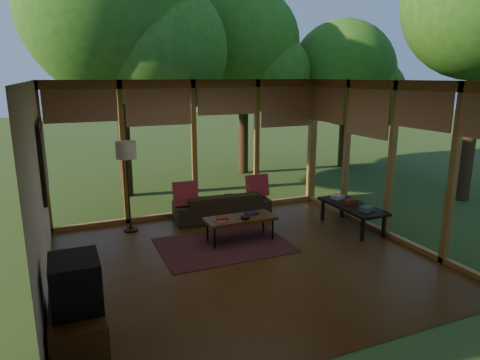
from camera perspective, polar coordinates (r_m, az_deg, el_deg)
name	(u,v)px	position (r m, az deg, el deg)	size (l,w,h in m)	color
floor	(245,260)	(6.70, 0.65, -10.64)	(5.50, 5.50, 0.00)	#573517
ceiling	(245,81)	(6.11, 0.72, 13.12)	(5.50, 5.50, 0.00)	white
wall_left	(39,195)	(5.76, -25.20, -1.81)	(0.04, 5.00, 2.70)	beige
wall_front	(352,230)	(4.20, 14.73, -6.41)	(5.50, 0.04, 2.70)	beige
window_wall_back	(194,149)	(8.57, -6.13, 4.13)	(5.50, 0.12, 2.70)	olive
window_wall_right	(392,161)	(7.78, 19.56, 2.44)	(0.12, 5.00, 2.70)	olive
exterior_lawn	(348,149)	(17.38, 14.26, 4.08)	(40.00, 40.00, 0.00)	#314B1C
tree_nw	(115,6)	(10.33, -16.30, 21.33)	(4.11, 4.11, 6.29)	#3B2715
tree_ne	(242,44)	(12.41, 0.32, 17.67)	(3.15, 3.15, 5.22)	#3B2715
tree_far	(342,73)	(13.61, 13.51, 13.65)	(3.14, 3.14, 4.42)	#3B2715
rug	(224,245)	(7.25, -2.17, -8.67)	(2.13, 1.51, 0.01)	maroon
sofa	(222,205)	(8.48, -2.44, -3.40)	(1.86, 0.73, 0.54)	#312818
pillow_left	(185,194)	(8.11, -7.30, -1.84)	(0.45, 0.15, 0.45)	maroon
pillow_right	(257,186)	(8.63, 2.31, -0.82)	(0.44, 0.15, 0.44)	maroon
ct_book_lower	(222,220)	(7.12, -2.40, -5.35)	(0.22, 0.16, 0.03)	#A8A098
ct_book_upper	(222,218)	(7.11, -2.41, -5.12)	(0.19, 0.15, 0.03)	maroon
ct_book_side	(252,213)	(7.45, 1.56, -4.46)	(0.21, 0.16, 0.03)	black
ct_bowl	(245,217)	(7.21, 0.72, -4.92)	(0.16, 0.16, 0.07)	black
media_cabinet	(79,335)	(4.71, -20.73, -18.74)	(0.50, 1.00, 0.60)	#583418
television	(76,283)	(4.45, -21.07, -12.69)	(0.45, 0.55, 0.50)	black
console_book_a	(367,209)	(7.84, 16.56, -3.68)	(0.23, 0.17, 0.08)	#376150
console_book_b	(351,202)	(8.17, 14.56, -2.82)	(0.20, 0.15, 0.09)	maroon
console_book_c	(338,197)	(8.48, 12.91, -2.21)	(0.24, 0.18, 0.07)	#A8A098
floor_lamp	(126,155)	(7.79, -14.94, 3.21)	(0.36, 0.36, 1.65)	black
coffee_table	(240,219)	(7.30, 0.04, -5.26)	(1.20, 0.50, 0.43)	#583418
side_console	(352,207)	(8.16, 14.73, -3.52)	(0.60, 1.40, 0.46)	black
wall_painting	(43,159)	(7.09, -24.80, 2.58)	(0.06, 1.35, 1.15)	black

